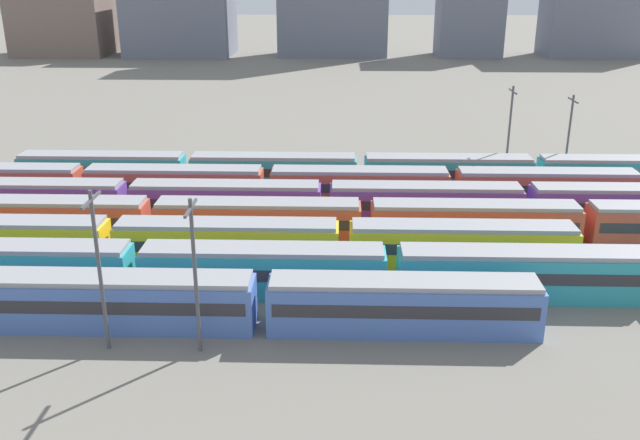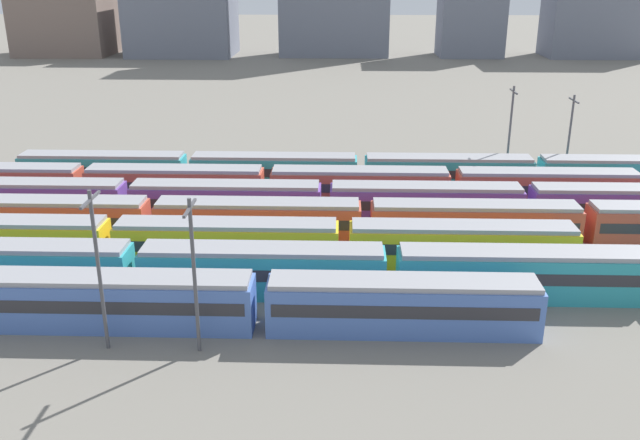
# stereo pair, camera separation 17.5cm
# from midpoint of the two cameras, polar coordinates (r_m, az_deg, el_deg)

# --- Properties ---
(ground_plane) EXTENTS (600.00, 600.00, 0.00)m
(ground_plane) POSITION_cam_midpoint_polar(r_m,az_deg,el_deg) (66.85, -22.59, -1.39)
(ground_plane) COLOR slate
(train_track_0) EXTENTS (55.80, 3.06, 3.75)m
(train_track_0) POSITION_cam_midpoint_polar(r_m,az_deg,el_deg) (48.22, -16.15, -6.43)
(train_track_0) COLOR #4C70BC
(train_track_0) RESTS_ON ground_plane
(train_track_1) EXTENTS (74.70, 3.06, 3.75)m
(train_track_1) POSITION_cam_midpoint_polar(r_m,az_deg,el_deg) (50.76, 6.03, -4.30)
(train_track_1) COLOR teal
(train_track_1) RESTS_ON ground_plane
(train_track_2) EXTENTS (55.80, 3.06, 3.75)m
(train_track_2) POSITION_cam_midpoint_polar(r_m,az_deg,el_deg) (56.13, -7.61, -1.89)
(train_track_2) COLOR yellow
(train_track_2) RESTS_ON ground_plane
(train_track_3) EXTENTS (74.70, 3.06, 3.75)m
(train_track_3) POSITION_cam_midpoint_polar(r_m,az_deg,el_deg) (60.27, 3.90, -0.16)
(train_track_3) COLOR #BC4C38
(train_track_3) RESTS_ON ground_plane
(train_track_4) EXTENTS (74.70, 3.06, 3.75)m
(train_track_4) POSITION_cam_midpoint_polar(r_m,az_deg,el_deg) (65.14, 0.53, 1.47)
(train_track_4) COLOR #6B429E
(train_track_4) RESTS_ON ground_plane
(train_track_5) EXTENTS (74.70, 3.06, 3.75)m
(train_track_5) POSITION_cam_midpoint_polar(r_m,az_deg,el_deg) (70.47, -4.34, 2.89)
(train_track_5) COLOR #BC4C38
(train_track_5) RESTS_ON ground_plane
(train_track_6) EXTENTS (112.50, 3.06, 3.75)m
(train_track_6) POSITION_cam_midpoint_polar(r_m,az_deg,el_deg) (77.95, 17.52, 3.71)
(train_track_6) COLOR teal
(train_track_6) RESTS_ON ground_plane
(catenary_pole_0) EXTENTS (0.24, 3.20, 10.61)m
(catenary_pole_0) POSITION_cam_midpoint_polar(r_m,az_deg,el_deg) (44.15, -17.83, -3.50)
(catenary_pole_0) COLOR #4C4C51
(catenary_pole_0) RESTS_ON ground_plane
(catenary_pole_1) EXTENTS (0.24, 3.20, 10.84)m
(catenary_pole_1) POSITION_cam_midpoint_polar(r_m,az_deg,el_deg) (79.02, 15.54, 7.19)
(catenary_pole_1) COLOR #4C4C51
(catenary_pole_1) RESTS_ON ground_plane
(catenary_pole_2) EXTENTS (0.24, 3.20, 10.21)m
(catenary_pole_2) POSITION_cam_midpoint_polar(r_m,az_deg,el_deg) (42.51, -10.30, -4.05)
(catenary_pole_2) COLOR #4C4C51
(catenary_pole_2) RESTS_ON ground_plane
(catenary_pole_3) EXTENTS (0.24, 3.20, 9.93)m
(catenary_pole_3) POSITION_cam_midpoint_polar(r_m,az_deg,el_deg) (80.84, 20.05, 6.64)
(catenary_pole_3) COLOR #4C4C51
(catenary_pole_3) RESTS_ON ground_plane
(distant_building_0) EXTENTS (24.39, 19.41, 18.22)m
(distant_building_0) POSITION_cam_midpoint_polar(r_m,az_deg,el_deg) (205.90, -20.35, 15.29)
(distant_building_0) COLOR #7A665B
(distant_building_0) RESTS_ON ground_plane
(distant_building_1) EXTENTS (27.66, 20.94, 19.50)m
(distant_building_1) POSITION_cam_midpoint_polar(r_m,az_deg,el_deg) (196.44, -11.35, 16.12)
(distant_building_1) COLOR slate
(distant_building_1) RESTS_ON ground_plane
(distant_building_3) EXTENTS (16.61, 13.98, 27.86)m
(distant_building_3) POSITION_cam_midpoint_polar(r_m,az_deg,el_deg) (194.35, 12.53, 17.23)
(distant_building_3) COLOR slate
(distant_building_3) RESTS_ON ground_plane
(distant_building_4) EXTENTS (27.36, 15.27, 28.47)m
(distant_building_4) POSITION_cam_midpoint_polar(r_m,az_deg,el_deg) (203.00, 22.35, 16.45)
(distant_building_4) COLOR slate
(distant_building_4) RESTS_ON ground_plane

